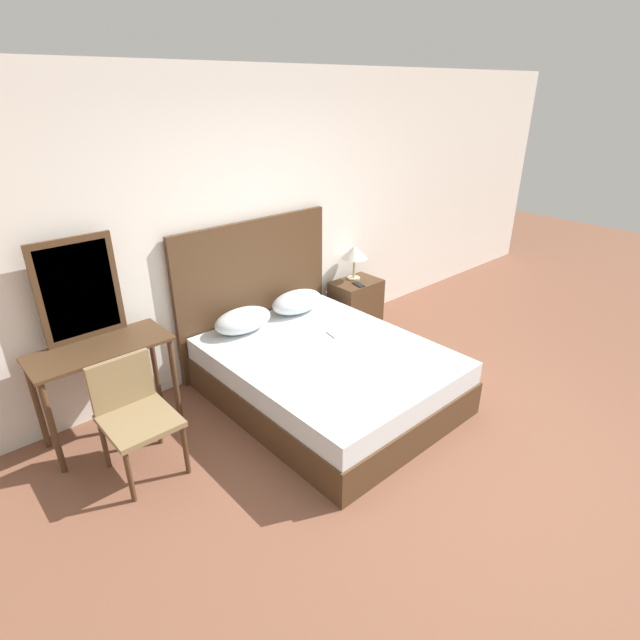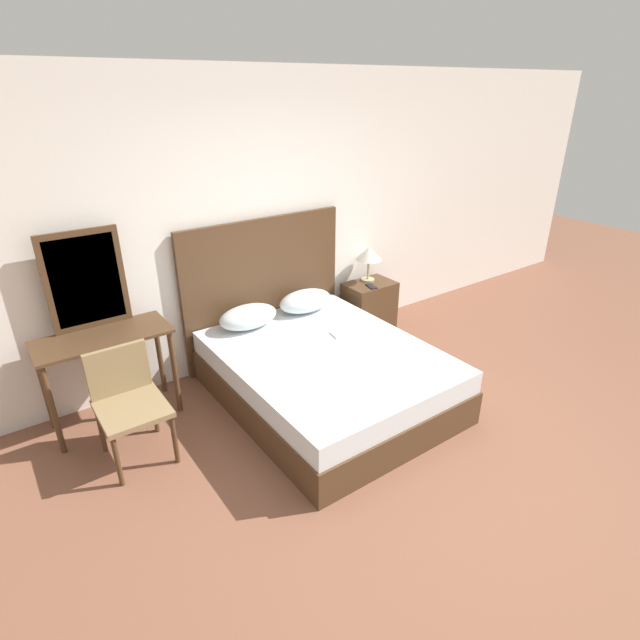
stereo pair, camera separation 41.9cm
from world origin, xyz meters
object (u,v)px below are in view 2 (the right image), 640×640
object	(u,v)px
phone_on_bed	(336,335)
chair	(128,397)
nightstand	(369,307)
phone_on_nightstand	(371,286)
table_lamp	(369,255)
bed	(327,375)
vanity_desk	(105,352)

from	to	relation	value
phone_on_bed	chair	size ratio (longest dim) A/B	0.19
nightstand	phone_on_nightstand	bearing A→B (deg)	-123.32
table_lamp	phone_on_nightstand	world-z (taller)	table_lamp
bed	phone_on_nightstand	distance (m)	1.39
nightstand	table_lamp	bearing A→B (deg)	67.62
table_lamp	nightstand	bearing A→B (deg)	-112.38
table_lamp	vanity_desk	distance (m)	2.82
vanity_desk	chair	distance (m)	0.52
bed	chair	distance (m)	1.63
bed	vanity_desk	size ratio (longest dim) A/B	2.03
phone_on_bed	phone_on_nightstand	world-z (taller)	phone_on_nightstand
bed	nightstand	size ratio (longest dim) A/B	3.53
chair	table_lamp	bearing A→B (deg)	12.35
bed	vanity_desk	bearing A→B (deg)	153.84
bed	chair	xyz separation A→B (m)	(-1.58, 0.29, 0.24)
phone_on_bed	nightstand	world-z (taller)	nightstand
phone_on_bed	table_lamp	world-z (taller)	table_lamp
nightstand	chair	world-z (taller)	chair
table_lamp	phone_on_nightstand	size ratio (longest dim) A/B	2.36
phone_on_nightstand	vanity_desk	xyz separation A→B (m)	(-2.71, 0.05, 0.05)
nightstand	vanity_desk	xyz separation A→B (m)	(-2.77, -0.05, 0.35)
table_lamp	bed	bearing A→B (deg)	-143.53
phone_on_bed	table_lamp	size ratio (longest dim) A/B	0.42
nightstand	phone_on_bed	bearing A→B (deg)	-145.83
nightstand	vanity_desk	world-z (taller)	vanity_desk
nightstand	table_lamp	size ratio (longest dim) A/B	1.52
bed	phone_on_bed	world-z (taller)	phone_on_bed
nightstand	chair	bearing A→B (deg)	-168.99
phone_on_bed	chair	bearing A→B (deg)	176.65
phone_on_bed	chair	xyz separation A→B (m)	(-1.82, 0.11, -0.01)
table_lamp	phone_on_nightstand	bearing A→B (deg)	-118.73
bed	phone_on_bed	xyz separation A→B (m)	(0.24, 0.18, 0.25)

